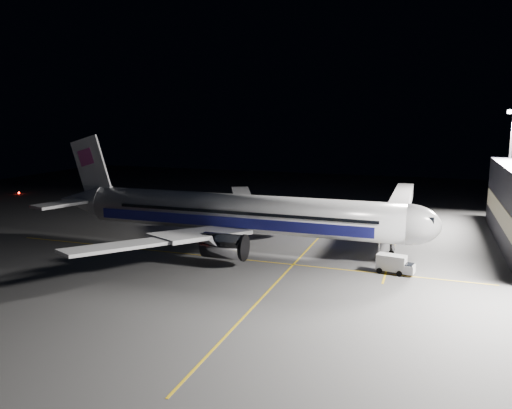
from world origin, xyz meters
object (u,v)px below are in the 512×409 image
at_px(floodlight_mast_north, 510,156).
at_px(safety_cone_c, 277,227).
at_px(baggage_tug, 225,212).
at_px(safety_cone_b, 233,225).
at_px(jet_bridge, 400,206).
at_px(safety_cone_a, 235,238).
at_px(service_truck, 395,264).
at_px(airliner, 233,213).

relative_size(floodlight_mast_north, safety_cone_c, 34.74).
bearing_deg(baggage_tug, safety_cone_b, -52.01).
bearing_deg(jet_bridge, safety_cone_a, -150.84).
relative_size(baggage_tug, safety_cone_a, 5.59).
bearing_deg(baggage_tug, safety_cone_a, -55.74).
bearing_deg(safety_cone_a, safety_cone_c, 67.12).
xyz_separation_m(floodlight_mast_north, service_truck, (-16.96, -37.39, -11.11)).
distance_m(floodlight_mast_north, safety_cone_c, 44.14).
height_order(floodlight_mast_north, safety_cone_b, floodlight_mast_north).
bearing_deg(service_truck, jet_bridge, 102.15).
bearing_deg(safety_cone_c, floodlight_mast_north, 25.06).
bearing_deg(safety_cone_b, floodlight_mast_north, 22.95).
xyz_separation_m(baggage_tug, safety_cone_c, (12.68, -6.73, -0.61)).
relative_size(service_truck, safety_cone_c, 8.14).
bearing_deg(service_truck, baggage_tug, 152.21).
bearing_deg(airliner, safety_cone_b, 111.85).
height_order(jet_bridge, safety_cone_a, jet_bridge).
height_order(jet_bridge, baggage_tug, jet_bridge).
height_order(airliner, safety_cone_c, airliner).
xyz_separation_m(safety_cone_a, safety_cone_b, (-3.56, 8.11, 0.08)).
bearing_deg(safety_cone_b, safety_cone_a, -66.31).
relative_size(jet_bridge, safety_cone_b, 50.62).
relative_size(service_truck, baggage_tug, 1.66).
bearing_deg(service_truck, safety_cone_a, 168.70).
xyz_separation_m(service_truck, safety_cone_a, (-25.56, 9.77, -1.00)).
relative_size(jet_bridge, safety_cone_c, 57.72).
xyz_separation_m(airliner, jet_bridge, (23.08, 18.06, -0.58)).
distance_m(airliner, safety_cone_b, 14.28).
relative_size(airliner, safety_cone_a, 117.24).
bearing_deg(safety_cone_a, jet_bridge, 29.16).
distance_m(baggage_tug, safety_cone_b, 9.70).
distance_m(floodlight_mast_north, service_truck, 42.53).
relative_size(floodlight_mast_north, safety_cone_b, 30.46).
xyz_separation_m(baggage_tug, safety_cone_a, (8.61, -16.36, -0.65)).
height_order(jet_bridge, safety_cone_b, jet_bridge).
distance_m(airliner, service_truck, 25.02).
relative_size(safety_cone_a, safety_cone_c, 0.88).
xyz_separation_m(jet_bridge, safety_cone_a, (-24.52, -13.69, -4.32)).
relative_size(airliner, baggage_tug, 20.98).
bearing_deg(service_truck, airliner, 176.99).
distance_m(baggage_tug, safety_cone_a, 18.50).
bearing_deg(floodlight_mast_north, safety_cone_c, -154.94).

